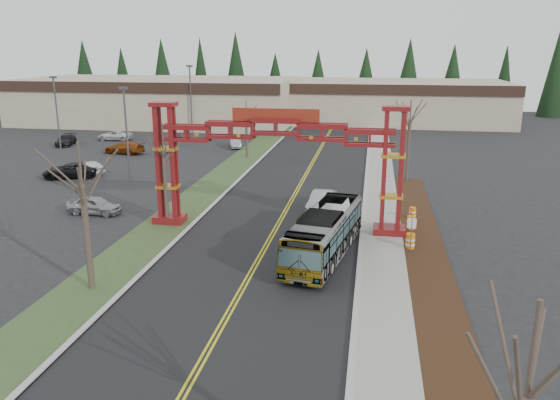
% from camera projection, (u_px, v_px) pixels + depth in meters
% --- Properties ---
extents(ground, '(200.00, 200.00, 0.00)m').
position_uv_depth(ground, '(198.00, 368.00, 22.18)').
color(ground, black).
rests_on(ground, ground).
extents(road, '(12.00, 110.00, 0.02)m').
position_uv_depth(road, '(290.00, 202.00, 45.91)').
color(road, black).
rests_on(road, ground).
extents(lane_line_left, '(0.12, 100.00, 0.01)m').
position_uv_depth(lane_line_left, '(289.00, 202.00, 45.93)').
color(lane_line_left, gold).
rests_on(lane_line_left, road).
extents(lane_line_right, '(0.12, 100.00, 0.01)m').
position_uv_depth(lane_line_right, '(292.00, 202.00, 45.89)').
color(lane_line_right, gold).
rests_on(lane_line_right, road).
extents(curb_right, '(0.30, 110.00, 0.15)m').
position_uv_depth(curb_right, '(364.00, 205.00, 44.90)').
color(curb_right, '#AAAAA5').
rests_on(curb_right, ground).
extents(sidewalk_right, '(2.60, 110.00, 0.14)m').
position_uv_depth(sidewalk_right, '(382.00, 206.00, 44.66)').
color(sidewalk_right, gray).
rests_on(sidewalk_right, ground).
extents(landscape_strip, '(2.60, 50.00, 0.12)m').
position_uv_depth(landscape_strip, '(433.00, 283.00, 30.00)').
color(landscape_strip, black).
rests_on(landscape_strip, ground).
extents(grass_median, '(4.00, 110.00, 0.08)m').
position_uv_depth(grass_median, '(199.00, 198.00, 47.20)').
color(grass_median, '#2E4120').
rests_on(grass_median, ground).
extents(curb_left, '(0.30, 110.00, 0.15)m').
position_uv_depth(curb_left, '(220.00, 198.00, 46.89)').
color(curb_left, '#AAAAA5').
rests_on(curb_left, ground).
extents(gateway_arch, '(18.20, 1.60, 8.90)m').
position_uv_depth(gateway_arch, '(276.00, 147.00, 37.66)').
color(gateway_arch, '#5F110C').
rests_on(gateway_arch, ground).
extents(retail_building_west, '(46.00, 22.30, 7.50)m').
position_uv_depth(retail_building_west, '(160.00, 100.00, 94.34)').
color(retail_building_west, tan).
rests_on(retail_building_west, ground).
extents(retail_building_east, '(38.00, 20.30, 7.00)m').
position_uv_depth(retail_building_east, '(394.00, 101.00, 95.51)').
color(retail_building_east, tan).
rests_on(retail_building_east, ground).
extents(conifer_treeline, '(116.10, 5.60, 13.00)m').
position_uv_depth(conifer_treeline, '(343.00, 80.00, 107.73)').
color(conifer_treeline, black).
rests_on(conifer_treeline, ground).
extents(transit_bus, '(4.30, 11.04, 3.00)m').
position_uv_depth(transit_bus, '(325.00, 233.00, 33.70)').
color(transit_bus, '#979B9E').
rests_on(transit_bus, ground).
extents(silver_sedan, '(2.16, 4.81, 1.53)m').
position_uv_depth(silver_sedan, '(322.00, 201.00, 43.51)').
color(silver_sedan, '#A5A8AD').
rests_on(silver_sedan, ground).
extents(parked_car_near_a, '(4.29, 1.86, 1.44)m').
position_uv_depth(parked_car_near_a, '(94.00, 205.00, 42.58)').
color(parked_car_near_a, '#9C9CA3').
rests_on(parked_car_near_a, ground).
extents(parked_car_near_b, '(4.25, 2.80, 1.32)m').
position_uv_depth(parked_car_near_b, '(86.00, 168.00, 55.82)').
color(parked_car_near_b, silver).
rests_on(parked_car_near_b, ground).
extents(parked_car_near_c, '(5.82, 4.03, 1.48)m').
position_uv_depth(parked_car_near_c, '(70.00, 170.00, 54.54)').
color(parked_car_near_c, black).
rests_on(parked_car_near_c, ground).
extents(parked_car_mid_a, '(5.41, 2.95, 1.49)m').
position_uv_depth(parked_car_mid_a, '(124.00, 148.00, 66.95)').
color(parked_car_mid_a, '#893F13').
rests_on(parked_car_mid_a, ground).
extents(parked_car_far_a, '(2.55, 4.20, 1.31)m').
position_uv_depth(parked_car_far_a, '(235.00, 143.00, 70.93)').
color(parked_car_far_a, '#9B9DA2').
rests_on(parked_car_far_a, ground).
extents(parked_car_far_b, '(4.85, 2.33, 1.33)m').
position_uv_depth(parked_car_far_b, '(115.00, 135.00, 76.68)').
color(parked_car_far_b, white).
rests_on(parked_car_far_b, ground).
extents(parked_car_far_c, '(3.00, 4.96, 1.35)m').
position_uv_depth(parked_car_far_c, '(66.00, 140.00, 72.70)').
color(parked_car_far_c, black).
rests_on(parked_car_far_c, ground).
extents(bare_tree_median_near, '(3.47, 3.47, 8.05)m').
position_uv_depth(bare_tree_median_near, '(82.00, 186.00, 27.92)').
color(bare_tree_median_near, '#382D26').
rests_on(bare_tree_median_near, ground).
extents(bare_tree_median_mid, '(2.88, 2.88, 7.48)m').
position_uv_depth(bare_tree_median_mid, '(163.00, 151.00, 38.60)').
color(bare_tree_median_mid, '#382D26').
rests_on(bare_tree_median_mid, ground).
extents(bare_tree_median_far, '(2.93, 2.93, 6.72)m').
position_uv_depth(bare_tree_median_far, '(246.00, 117.00, 63.31)').
color(bare_tree_median_far, '#382D26').
rests_on(bare_tree_median_far, ground).
extents(bare_tree_right_near, '(3.36, 3.36, 7.75)m').
position_uv_depth(bare_tree_right_near, '(527.00, 398.00, 11.40)').
color(bare_tree_right_near, '#382D26').
rests_on(bare_tree_right_near, ground).
extents(bare_tree_right_far, '(3.12, 3.12, 7.85)m').
position_uv_depth(bare_tree_right_far, '(410.00, 122.00, 51.56)').
color(bare_tree_right_far, '#382D26').
rests_on(bare_tree_right_far, ground).
extents(light_pole_near, '(0.78, 0.39, 8.98)m').
position_uv_depth(light_pole_near, '(126.00, 127.00, 52.86)').
color(light_pole_near, '#3F3F44').
rests_on(light_pole_near, ground).
extents(light_pole_mid, '(0.80, 0.40, 9.21)m').
position_uv_depth(light_pole_mid, '(56.00, 108.00, 67.81)').
color(light_pole_mid, '#3F3F44').
rests_on(light_pole_mid, ground).
extents(light_pole_far, '(0.88, 0.44, 10.10)m').
position_uv_depth(light_pole_far, '(191.00, 94.00, 81.46)').
color(light_pole_far, '#3F3F44').
rests_on(light_pole_far, ground).
extents(street_sign, '(0.55, 0.13, 2.41)m').
position_uv_depth(street_sign, '(412.00, 229.00, 33.86)').
color(street_sign, '#3F3F44').
rests_on(street_sign, ground).
extents(barrel_south, '(0.59, 0.59, 1.10)m').
position_uv_depth(barrel_south, '(410.00, 242.00, 35.02)').
color(barrel_south, orange).
rests_on(barrel_south, ground).
extents(barrel_mid, '(0.58, 0.58, 1.07)m').
position_uv_depth(barrel_mid, '(410.00, 223.00, 38.71)').
color(barrel_mid, orange).
rests_on(barrel_mid, ground).
extents(barrel_north, '(0.52, 0.52, 0.97)m').
position_uv_depth(barrel_north, '(412.00, 214.00, 41.19)').
color(barrel_north, orange).
rests_on(barrel_north, ground).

